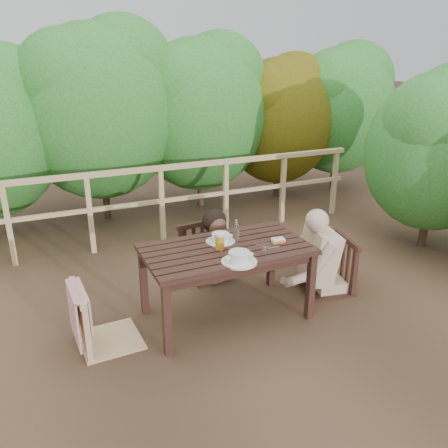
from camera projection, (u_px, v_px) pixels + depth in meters
name	position (u px, v px, depth m)	size (l,w,h in m)	color
ground	(226.00, 315.00, 4.34)	(60.00, 60.00, 0.00)	brown
table	(226.00, 282.00, 4.22)	(1.48, 0.83, 0.68)	black
chair_left	(105.00, 287.00, 3.76)	(0.52, 0.52, 1.04)	tan
chair_far	(208.00, 231.00, 4.95)	(0.52, 0.52, 1.04)	black
chair_right	(327.00, 243.00, 4.65)	(0.51, 0.51, 1.04)	black
woman	(207.00, 223.00, 4.94)	(0.49, 0.60, 1.21)	black
diner_right	(331.00, 223.00, 4.59)	(0.58, 0.72, 1.45)	beige
railing	(162.00, 204.00, 5.87)	(5.60, 0.10, 1.01)	tan
hedge_row	(160.00, 85.00, 6.56)	(6.60, 1.60, 3.80)	#2A6B27
soup_near	(239.00, 257.00, 3.80)	(0.30, 0.30, 0.10)	white
soup_far	(221.00, 238.00, 4.21)	(0.27, 0.27, 0.09)	silver
bread_roll	(237.00, 258.00, 3.80)	(0.14, 0.11, 0.08)	#AB6A30
beer_glass	(220.00, 242.00, 4.03)	(0.08, 0.08, 0.16)	orange
bottle	(236.00, 231.00, 4.18)	(0.05, 0.05, 0.23)	silver
tumbler	(265.00, 251.00, 3.96)	(0.06, 0.06, 0.07)	white
butter_tub	(278.00, 241.00, 4.19)	(0.12, 0.08, 0.05)	silver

